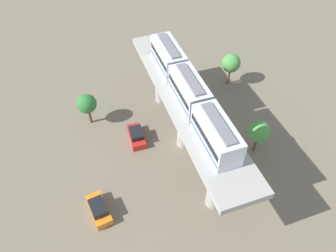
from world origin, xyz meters
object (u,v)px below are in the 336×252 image
object	(u,v)px
parked_car_red	(136,136)
tree_far_corner	(231,63)
parked_car_orange	(99,209)
tree_near_viaduct	(87,104)
train	(189,90)
tree_mid_lot	(259,132)

from	to	relation	value
parked_car_red	tree_far_corner	distance (m)	18.81
parked_car_orange	tree_near_viaduct	world-z (taller)	tree_near_viaduct
train	tree_mid_lot	bearing A→B (deg)	157.53
train	parked_car_orange	world-z (taller)	train
parked_car_red	tree_near_viaduct	size ratio (longest dim) A/B	0.88
tree_near_viaduct	parked_car_red	bearing A→B (deg)	134.52
parked_car_red	tree_far_corner	size ratio (longest dim) A/B	0.80
tree_mid_lot	tree_far_corner	size ratio (longest dim) A/B	0.94
parked_car_red	tree_near_viaduct	distance (m)	8.02
train	parked_car_red	world-z (taller)	train
train	parked_car_red	distance (m)	11.35
parked_car_orange	tree_near_viaduct	distance (m)	14.87
train	tree_mid_lot	world-z (taller)	train
parked_car_orange	tree_mid_lot	xyz separation A→B (m)	(-20.89, -2.23, 2.89)
tree_mid_lot	tree_far_corner	xyz separation A→B (m)	(-3.18, -13.77, 0.27)
train	parked_car_orange	size ratio (longest dim) A/B	4.64
tree_mid_lot	train	bearing A→B (deg)	-22.47
parked_car_orange	tree_near_viaduct	bearing A→B (deg)	-104.63
train	parked_car_orange	xyz separation A→B (m)	(12.61, 5.65, -9.11)
tree_near_viaduct	tree_far_corner	size ratio (longest dim) A/B	0.90
tree_mid_lot	parked_car_red	bearing A→B (deg)	-26.24
train	tree_far_corner	xyz separation A→B (m)	(-11.45, -10.35, -5.96)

